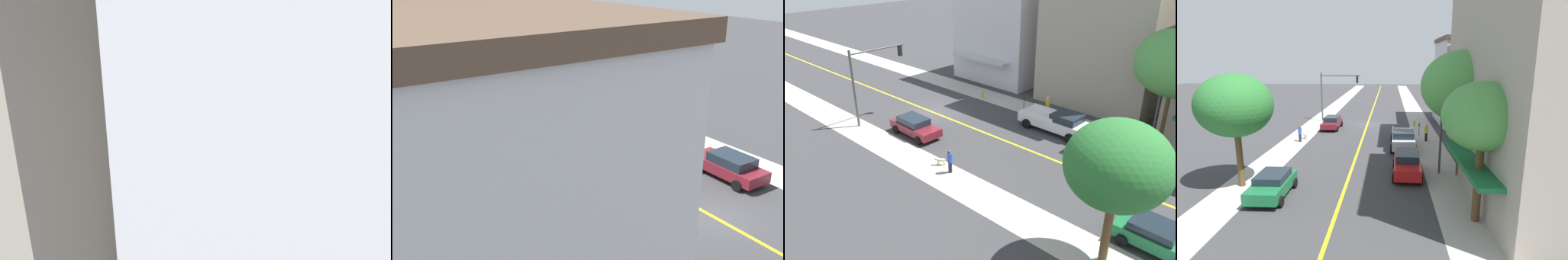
{
  "view_description": "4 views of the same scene",
  "coord_description": "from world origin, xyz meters",
  "views": [
    {
      "loc": [
        -22.12,
        -0.49,
        9.87
      ],
      "look_at": [
        -0.72,
        9.26,
        1.78
      ],
      "focal_mm": 33.57,
      "sensor_mm": 36.0,
      "label": 1
    },
    {
      "loc": [
        -16.44,
        -13.07,
        11.86
      ],
      "look_at": [
        -0.95,
        9.62,
        1.86
      ],
      "focal_mm": 43.22,
      "sensor_mm": 36.0,
      "label": 2
    },
    {
      "loc": [
        21.41,
        26.01,
        13.69
      ],
      "look_at": [
        1.79,
        7.65,
        1.22
      ],
      "focal_mm": 36.23,
      "sensor_mm": 36.0,
      "label": 3
    },
    {
      "loc": [
        -2.78,
        39.0,
        8.01
      ],
      "look_at": [
        -1.21,
        9.93,
        1.51
      ],
      "focal_mm": 28.68,
      "sensor_mm": 36.0,
      "label": 4
    }
  ],
  "objects": [
    {
      "name": "road_centerline_stripe",
      "position": [
        0.0,
        0.0,
        0.0
      ],
      "size": [
        0.2,
        126.0,
        0.0
      ],
      "primitive_type": "cube",
      "color": "yellow",
      "rests_on": "ground"
    },
    {
      "name": "street_tree_left_near",
      "position": [
        -7.73,
        17.59,
        6.31
      ],
      "size": [
        5.68,
        5.68,
        8.74
      ],
      "color": "brown",
      "rests_on": "ground"
    },
    {
      "name": "green_sedan_right_curb",
      "position": [
        4.17,
        21.83,
        0.76
      ],
      "size": [
        2.15,
        4.13,
        1.43
      ],
      "rotation": [
        0.0,
        0.0,
        1.58
      ],
      "color": "#196638",
      "rests_on": "ground"
    },
    {
      "name": "pedestrian_yellow_shirt",
      "position": [
        -6.54,
        8.06,
        0.96
      ],
      "size": [
        0.36,
        0.36,
        1.81
      ],
      "rotation": [
        0.0,
        0.0,
        2.15
      ],
      "color": "black",
      "rests_on": "ground"
    },
    {
      "name": "ground_plane",
      "position": [
        0.0,
        0.0,
        0.0
      ],
      "size": [
        140.0,
        140.0,
        0.0
      ],
      "primitive_type": "plane",
      "color": "#38383A"
    },
    {
      "name": "white_pickup_truck",
      "position": [
        -4.08,
        10.62,
        0.92
      ],
      "size": [
        2.36,
        6.1,
        1.8
      ],
      "rotation": [
        0.0,
        0.0,
        1.56
      ],
      "color": "silver",
      "rests_on": "ground"
    },
    {
      "name": "small_dog",
      "position": [
        5.95,
        7.76,
        0.37
      ],
      "size": [
        0.65,
        0.66,
        0.57
      ],
      "rotation": [
        0.0,
        0.0,
        5.48
      ],
      "color": "#C6B28C",
      "rests_on": "ground"
    },
    {
      "name": "tan_rowhouse",
      "position": [
        -13.69,
        9.94,
        7.68
      ],
      "size": [
        9.36,
        10.95,
        15.33
      ],
      "rotation": [
        0.0,
        0.0,
        -1.57
      ],
      "color": "#A39989",
      "rests_on": "ground"
    },
    {
      "name": "street_lamp",
      "position": [
        -6.44,
        17.35,
        4.37
      ],
      "size": [
        0.7,
        0.36,
        7.18
      ],
      "color": "#38383D",
      "rests_on": "ground"
    },
    {
      "name": "sidewalk_right",
      "position": [
        6.74,
        0.0,
        0.0
      ],
      "size": [
        2.78,
        126.0,
        0.01
      ],
      "primitive_type": "cube",
      "color": "#ADA8A0",
      "rests_on": "ground"
    },
    {
      "name": "sidewalk_left",
      "position": [
        -6.74,
        0.0,
        0.0
      ],
      "size": [
        2.78,
        126.0,
        0.01
      ],
      "primitive_type": "cube",
      "color": "#ADA8A0",
      "rests_on": "ground"
    },
    {
      "name": "maroon_sedan_right_curb",
      "position": [
        4.06,
        2.65,
        0.77
      ],
      "size": [
        2.13,
        4.51,
        1.46
      ],
      "rotation": [
        0.0,
        0.0,
        1.55
      ],
      "color": "maroon",
      "rests_on": "ground"
    },
    {
      "name": "pedestrian_blue_shirt",
      "position": [
        6.15,
        8.98,
        0.88
      ],
      "size": [
        0.34,
        0.34,
        1.66
      ],
      "rotation": [
        0.0,
        0.0,
        5.7
      ],
      "color": "black",
      "rests_on": "ground"
    },
    {
      "name": "street_tree_left_far",
      "position": [
        6.77,
        20.34,
        5.28
      ],
      "size": [
        4.66,
        4.66,
        7.28
      ],
      "color": "brown",
      "rests_on": "ground"
    },
    {
      "name": "red_sedan_left_curb",
      "position": [
        -4.09,
        17.76,
        0.85
      ],
      "size": [
        2.14,
        4.61,
        1.63
      ],
      "rotation": [
        0.0,
        0.0,
        1.54
      ],
      "color": "red",
      "rests_on": "ground"
    },
    {
      "name": "parking_meter",
      "position": [
        -6.03,
        5.83,
        0.91
      ],
      "size": [
        0.12,
        0.18,
        1.38
      ],
      "color": "#4C4C51",
      "rests_on": "ground"
    },
    {
      "name": "traffic_light_mast",
      "position": [
        4.64,
        -2.2,
        4.36
      ],
      "size": [
        5.27,
        0.32,
        6.44
      ],
      "rotation": [
        0.0,
        0.0,
        3.14
      ],
      "color": "#474C47",
      "rests_on": "ground"
    },
    {
      "name": "fire_hydrant",
      "position": [
        -5.88,
        0.74,
        0.39
      ],
      "size": [
        0.44,
        0.24,
        0.79
      ],
      "color": "yellow",
      "rests_on": "ground"
    }
  ]
}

